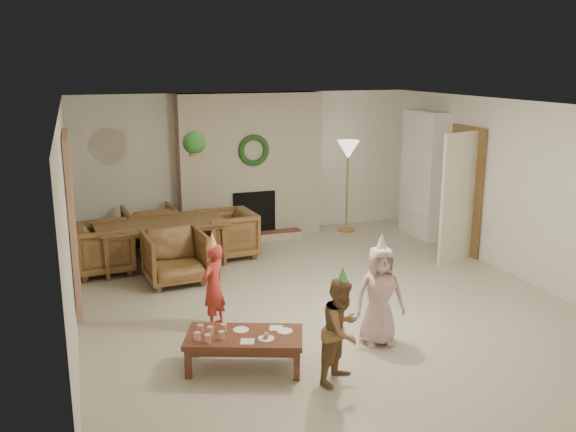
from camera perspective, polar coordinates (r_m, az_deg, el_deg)
name	(u,v)px	position (r m, az deg, el deg)	size (l,w,h in m)	color
floor	(320,299)	(8.20, 2.92, -7.62)	(7.00, 7.00, 0.00)	#B7B29E
ceiling	(322,105)	(7.64, 3.15, 10.10)	(7.00, 7.00, 0.00)	white
wall_back	(247,164)	(11.09, -3.75, 4.78)	(7.00, 7.00, 0.00)	silver
wall_front	(497,307)	(4.90, 18.62, -7.86)	(7.00, 7.00, 0.00)	silver
wall_left	(69,226)	(7.28, -19.44, -0.85)	(7.00, 7.00, 0.00)	silver
wall_right	(519,190)	(9.35, 20.37, 2.21)	(7.00, 7.00, 0.00)	silver
fireplace_mass	(250,166)	(10.90, -3.47, 4.62)	(2.50, 0.40, 2.50)	#501518
fireplace_hearth	(257,237)	(10.83, -2.88, -1.89)	(1.60, 0.30, 0.12)	#5B1A19
fireplace_firebox	(254,213)	(10.89, -3.16, 0.32)	(0.75, 0.12, 0.75)	black
fireplace_wreath	(254,150)	(10.63, -3.16, 6.03)	(0.54, 0.54, 0.10)	#194218
floor_lamp_base	(346,230)	(11.46, 5.36, -1.27)	(0.31, 0.31, 0.03)	gold
floor_lamp_post	(347,189)	(11.29, 5.45, 2.44)	(0.03, 0.03, 1.49)	gold
floor_lamp_shade	(348,150)	(11.17, 5.53, 6.06)	(0.40, 0.40, 0.33)	beige
bookshelf_carcass	(423,174)	(11.13, 12.23, 3.74)	(0.30, 1.00, 2.20)	white
bookshelf_shelf_a	(420,211)	(11.25, 11.98, 0.48)	(0.30, 0.92, 0.03)	white
bookshelf_shelf_b	(421,189)	(11.17, 12.08, 2.47)	(0.30, 0.92, 0.03)	white
bookshelf_shelf_c	(422,166)	(11.10, 12.18, 4.50)	(0.30, 0.92, 0.03)	white
bookshelf_shelf_d	(423,143)	(11.04, 12.29, 6.55)	(0.30, 0.92, 0.03)	white
books_row_lower	(424,205)	(11.08, 12.32, 1.00)	(0.20, 0.40, 0.24)	#A52B1E
books_row_mid	(419,180)	(11.17, 11.90, 3.22)	(0.20, 0.44, 0.24)	#276690
books_row_upper	(425,159)	(10.98, 12.40, 5.08)	(0.20, 0.36, 0.22)	#BB7628
door_frame	(465,190)	(10.30, 15.92, 2.27)	(0.05, 0.86, 2.04)	brown
door_leaf	(458,198)	(9.79, 15.33, 1.59)	(0.05, 0.80, 2.00)	beige
curtain_panel	(72,221)	(7.48, -19.14, -0.45)	(0.06, 1.20, 2.00)	tan
dining_table	(162,244)	(9.60, -11.50, -2.51)	(1.91, 1.07, 0.67)	brown
dining_chair_near	(175,257)	(8.81, -10.30, -3.72)	(0.79, 0.82, 0.74)	brown
dining_chair_far	(150,228)	(10.39, -12.52, -1.11)	(0.79, 0.82, 0.74)	brown
dining_chair_left	(104,248)	(9.46, -16.48, -2.84)	(0.79, 0.82, 0.74)	brown
dining_chair_right	(228,234)	(9.86, -5.53, -1.65)	(0.79, 0.82, 0.74)	brown
hanging_plant_cord	(193,126)	(8.75, -8.65, 8.15)	(0.01, 0.01, 0.70)	tan
hanging_plant_pot	(194,151)	(8.79, -8.57, 5.88)	(0.16, 0.16, 0.12)	brown
hanging_plant_foliage	(194,143)	(8.78, -8.60, 6.65)	(0.32, 0.32, 0.32)	#1B4E1A
coffee_table_top	(244,337)	(6.36, -4.02, -11.00)	(1.16, 0.58, 0.05)	#592D1D
coffee_table_apron	(244,343)	(6.39, -4.01, -11.51)	(1.07, 0.49, 0.07)	#592D1D
coffee_leg_fl	(188,364)	(6.30, -9.12, -13.22)	(0.06, 0.06, 0.30)	#592D1D
coffee_leg_fr	(297,365)	(6.20, 0.80, -13.50)	(0.06, 0.06, 0.30)	#592D1D
coffee_leg_bl	(196,343)	(6.72, -8.38, -11.39)	(0.06, 0.06, 0.30)	#592D1D
coffee_leg_br	(297,344)	(6.62, 0.86, -11.61)	(0.06, 0.06, 0.30)	#592D1D
cup_a	(197,336)	(6.27, -8.30, -10.83)	(0.06, 0.06, 0.08)	white
cup_b	(200,328)	(6.43, -8.03, -10.16)	(0.06, 0.06, 0.08)	white
cup_c	(208,338)	(6.21, -7.37, -11.03)	(0.06, 0.06, 0.08)	white
cup_d	(210,330)	(6.37, -7.13, -10.36)	(0.06, 0.06, 0.08)	white
cup_e	(221,335)	(6.26, -6.12, -10.80)	(0.06, 0.06, 0.08)	white
cup_f	(224,328)	(6.42, -5.91, -10.13)	(0.06, 0.06, 0.08)	white
plate_a	(241,330)	(6.45, -4.33, -10.34)	(0.16, 0.16, 0.01)	white
plate_b	(266,338)	(6.25, -2.02, -11.13)	(0.16, 0.16, 0.01)	white
plate_c	(285,331)	(6.40, -0.29, -10.48)	(0.16, 0.16, 0.01)	white
food_scoop	(266,335)	(6.23, -2.02, -10.84)	(0.06, 0.06, 0.06)	tan
napkin_left	(247,341)	(6.20, -3.75, -11.39)	(0.13, 0.13, 0.01)	#F6B5CF
napkin_right	(276,328)	(6.47, -1.08, -10.21)	(0.13, 0.13, 0.01)	#F6B5CF
child_red	(213,286)	(7.25, -6.84, -6.39)	(0.37, 0.24, 1.01)	#A72B23
party_hat_red	(212,241)	(7.08, -6.97, -2.24)	(0.14, 0.14, 0.19)	#F8C952
child_plaid	(342,330)	(6.06, 4.94, -10.36)	(0.50, 0.39, 1.04)	#9C3A2A
party_hat_plaid	(343,275)	(5.86, 5.05, -5.39)	(0.12, 0.12, 0.17)	#4DB352
child_pink	(380,295)	(6.86, 8.39, -7.20)	(0.54, 0.35, 1.11)	beige
party_hat_pink	(382,242)	(6.67, 8.57, -2.40)	(0.14, 0.14, 0.20)	silver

